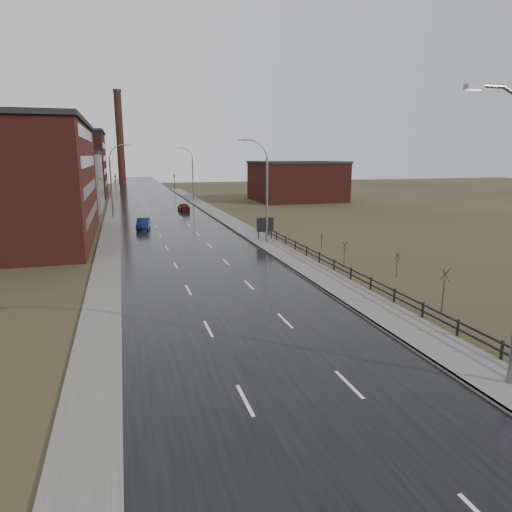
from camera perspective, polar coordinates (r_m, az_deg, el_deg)
ground at (r=16.70m, az=10.82°, el=-22.93°), size 320.00×320.00×0.00m
road at (r=72.93m, az=-11.10°, el=4.63°), size 14.00×300.00×0.06m
sidewalk_right at (r=50.29m, az=1.47°, el=1.50°), size 3.20×180.00×0.18m
curb_right at (r=49.85m, az=-0.19°, el=1.40°), size 0.16×180.00×0.18m
sidewalk_left at (r=72.66m, az=-17.56°, el=4.28°), size 2.40×260.00×0.12m
warehouse_mid at (r=90.84m, az=-23.86°, el=8.62°), size 16.32×20.40×10.50m
warehouse_far at (r=121.15m, az=-24.58°, el=10.43°), size 26.52×24.48×15.50m
building_right at (r=101.11m, az=5.11°, el=9.32°), size 18.36×16.32×8.50m
smokestack at (r=162.12m, az=-16.65°, el=13.99°), size 2.70×2.70×30.70m
streetlight_right_mid at (r=50.45m, az=1.05°, el=8.12°), size 3.36×0.28×11.35m
streetlight_left at (r=74.11m, az=-17.44°, el=8.93°), size 3.36×0.28×11.35m
streetlight_right_far at (r=103.18m, az=-8.08°, el=10.19°), size 3.36×0.28×11.35m
guardrail at (r=35.80m, az=12.30°, el=-2.27°), size 0.10×53.05×1.10m
shrub_c at (r=30.26m, az=22.40°, el=-3.90°), size 0.70×0.74×3.00m
shrub_d at (r=38.41m, az=17.23°, el=-0.96°), size 0.49×0.52×2.06m
shrub_e at (r=40.83m, az=10.99°, el=0.31°), size 0.54×0.57×2.27m
shrub_f at (r=48.76m, az=8.20°, el=1.91°), size 0.38×0.40×1.57m
billboard at (r=52.59m, az=1.14°, el=3.85°), size 2.03×0.17×2.69m
traffic_light_left at (r=132.11m, az=-17.22°, el=9.69°), size 0.58×2.73×5.30m
traffic_light_right at (r=132.90m, az=-10.21°, el=10.05°), size 0.58×2.73×5.30m
car_near at (r=62.50m, az=-13.90°, el=3.89°), size 2.14×4.68×1.49m
car_far at (r=82.32m, az=-9.02°, el=6.06°), size 1.90×4.31×1.44m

